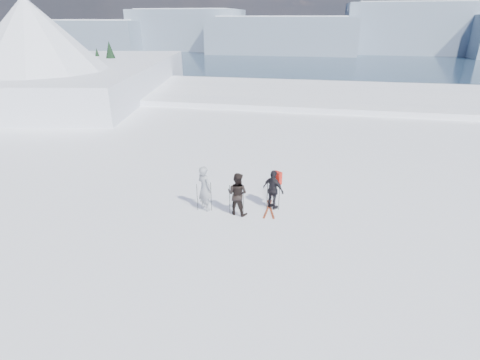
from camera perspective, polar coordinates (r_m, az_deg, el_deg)
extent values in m
plane|color=white|center=(74.99, 9.63, 3.61)|extent=(220.00, 208.01, 71.62)
cube|color=white|center=(43.04, 8.91, 4.04)|extent=(180.00, 16.00, 14.00)
plane|color=#1E3146|center=(302.97, 11.38, 16.01)|extent=(820.00, 820.00, 0.00)
cube|color=slate|center=(531.62, -22.06, 19.78)|extent=(150.00, 80.00, 34.00)
cube|color=white|center=(531.26, -22.30, 21.27)|extent=(127.50, 70.00, 8.00)
cube|color=slate|center=(507.18, -7.84, 21.73)|extent=(130.00, 80.00, 46.00)
cube|color=white|center=(506.99, -7.98, 23.99)|extent=(110.50, 70.00, 8.00)
cube|color=slate|center=(452.89, 6.46, 21.09)|extent=(160.00, 80.00, 38.00)
cube|color=white|center=(452.51, 6.56, 23.11)|extent=(136.00, 70.00, 8.00)
cube|color=slate|center=(490.78, 24.47, 20.29)|extent=(140.00, 80.00, 52.00)
cube|color=white|center=(490.77, 24.96, 22.94)|extent=(119.00, 70.00, 8.00)
cube|color=white|center=(50.11, -25.21, 6.66)|extent=(29.19, 35.68, 16.00)
cone|color=white|center=(41.99, -28.96, 17.15)|extent=(18.00, 18.00, 9.00)
cone|color=white|center=(55.12, -28.25, 13.93)|extent=(16.00, 16.00, 8.00)
cube|color=#2D2B28|center=(54.73, -14.61, 5.05)|extent=(21.55, 17.87, 14.25)
cone|color=black|center=(55.39, -20.15, 12.11)|extent=(6.72, 6.72, 12.00)
cone|color=black|center=(47.99, -12.98, 10.12)|extent=(5.60, 5.60, 10.00)
cone|color=black|center=(52.11, -18.43, 12.25)|extent=(7.28, 7.28, 13.00)
cone|color=black|center=(50.28, -20.93, 10.36)|extent=(6.16, 6.16, 11.00)
cone|color=black|center=(46.98, -16.27, 10.13)|extent=(6.16, 6.16, 11.00)
cone|color=black|center=(46.47, -19.45, 8.31)|extent=(5.04, 5.04, 9.00)
imported|color=gray|center=(16.00, -5.42, -1.26)|extent=(0.87, 0.81, 2.00)
imported|color=black|center=(15.60, -0.41, -2.11)|extent=(1.05, 0.91, 1.86)
imported|color=black|center=(16.11, 5.09, -1.51)|extent=(1.12, 0.90, 1.78)
cube|color=red|center=(15.84, 5.78, 2.63)|extent=(0.44, 0.37, 0.56)
cylinder|color=black|center=(16.14, -6.54, -2.62)|extent=(0.02, 0.02, 1.22)
cylinder|color=black|center=(16.00, -4.43, -2.57)|extent=(0.02, 0.02, 1.33)
cylinder|color=black|center=(15.72, -1.57, -3.00)|extent=(0.02, 0.02, 1.33)
cylinder|color=black|center=(15.59, 0.50, -3.25)|extent=(0.02, 0.02, 1.32)
cylinder|color=black|center=(16.14, 4.17, -2.53)|extent=(0.02, 0.02, 1.22)
cylinder|color=black|center=(16.16, 5.97, -2.67)|extent=(0.02, 0.02, 1.16)
cube|color=black|center=(16.41, 4.22, -4.40)|extent=(0.19, 1.70, 0.03)
cube|color=black|center=(16.40, 4.71, -4.44)|extent=(0.53, 1.66, 0.03)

